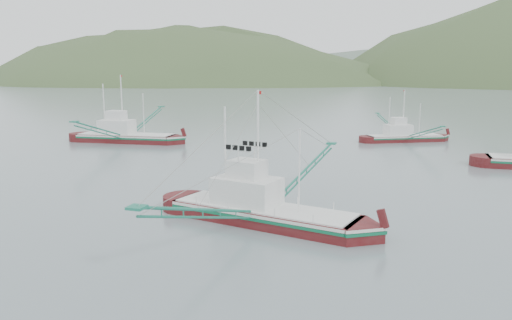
% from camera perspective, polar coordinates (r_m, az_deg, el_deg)
% --- Properties ---
extents(ground, '(1200.00, 1200.00, 0.00)m').
position_cam_1_polar(ground, '(38.58, -2.69, -6.20)').
color(ground, slate).
rests_on(ground, ground).
extents(main_boat, '(14.52, 25.06, 10.29)m').
position_cam_1_polar(main_boat, '(36.03, 0.65, -4.27)').
color(main_boat, '#480C0D').
rests_on(main_boat, ground).
extents(bg_boat_left, '(15.33, 27.22, 11.03)m').
position_cam_1_polar(bg_boat_left, '(79.12, -14.77, 3.07)').
color(bg_boat_left, '#480C0D').
rests_on(bg_boat_left, ground).
extents(bg_boat_far, '(13.07, 19.83, 8.59)m').
position_cam_1_polar(bg_boat_far, '(80.64, 16.62, 3.30)').
color(bg_boat_far, '#480C0D').
rests_on(bg_boat_far, ground).
extents(headland_left, '(448.00, 308.00, 210.00)m').
position_cam_1_polar(headland_left, '(439.43, -8.67, 8.69)').
color(headland_left, '#3B5029').
rests_on(headland_left, ground).
extents(ridge_distant, '(960.00, 400.00, 240.00)m').
position_cam_1_polar(ridge_distant, '(595.07, 19.34, 8.61)').
color(ridge_distant, slate).
rests_on(ridge_distant, ground).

